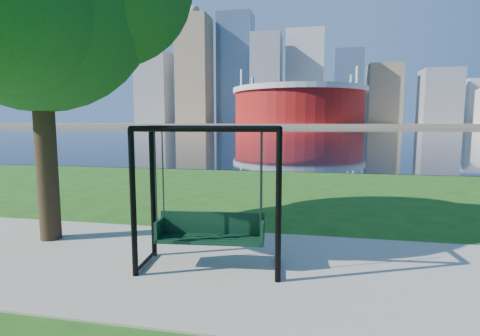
# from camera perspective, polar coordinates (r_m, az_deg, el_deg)

# --- Properties ---
(ground) EXTENTS (900.00, 900.00, 0.00)m
(ground) POSITION_cam_1_polar(r_m,az_deg,el_deg) (6.80, 1.94, -13.63)
(ground) COLOR #1E5114
(ground) RESTS_ON ground
(path) EXTENTS (120.00, 4.00, 0.03)m
(path) POSITION_cam_1_polar(r_m,az_deg,el_deg) (6.33, 1.16, -15.06)
(path) COLOR #9E937F
(path) RESTS_ON ground
(river) EXTENTS (900.00, 180.00, 0.02)m
(river) POSITION_cam_1_polar(r_m,az_deg,el_deg) (108.31, 10.96, 5.47)
(river) COLOR black
(river) RESTS_ON ground
(far_bank) EXTENTS (900.00, 228.00, 2.00)m
(far_bank) POSITION_cam_1_polar(r_m,az_deg,el_deg) (312.29, 11.35, 6.46)
(far_bank) COLOR #937F60
(far_bank) RESTS_ON ground
(stadium) EXTENTS (83.00, 83.00, 32.00)m
(stadium) POSITION_cam_1_polar(r_m,az_deg,el_deg) (241.82, 8.96, 9.58)
(stadium) COLOR maroon
(stadium) RESTS_ON far_bank
(skyline) EXTENTS (392.00, 66.00, 96.50)m
(skyline) POSITION_cam_1_polar(r_m,az_deg,el_deg) (327.44, 10.74, 12.61)
(skyline) COLOR gray
(skyline) RESTS_ON far_bank
(swing) EXTENTS (2.37, 1.21, 2.34)m
(swing) POSITION_cam_1_polar(r_m,az_deg,el_deg) (6.07, -4.56, -5.02)
(swing) COLOR black
(swing) RESTS_ON ground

